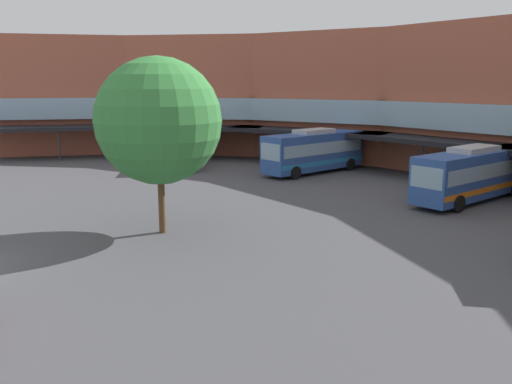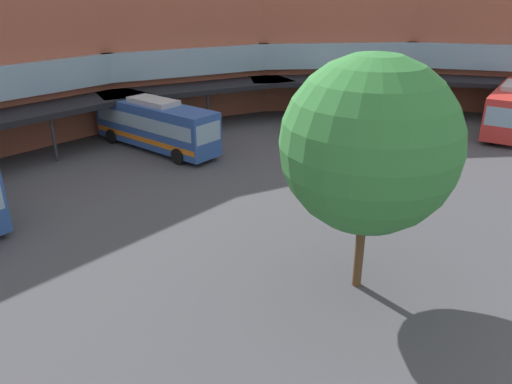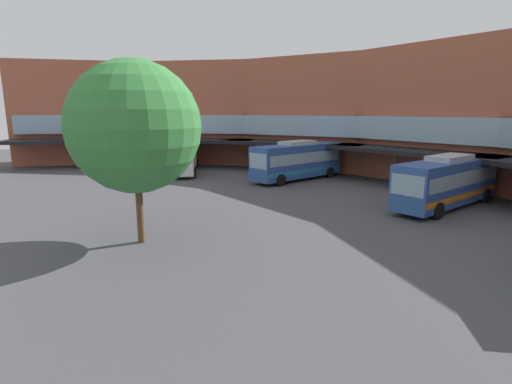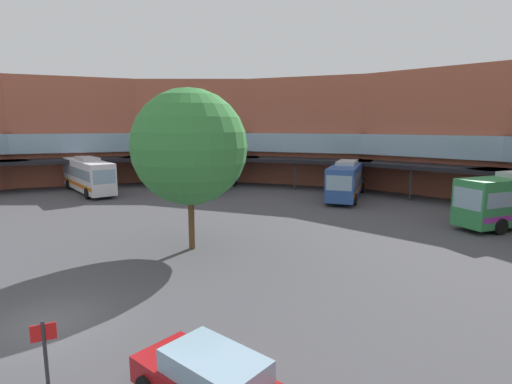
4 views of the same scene
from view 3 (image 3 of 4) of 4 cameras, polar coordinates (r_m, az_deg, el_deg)
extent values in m
cube|color=#AD5942|center=(42.17, 24.81, 10.09)|extent=(17.29, 8.98, 12.82)
cube|color=#8CADC6|center=(41.67, 24.27, 8.36)|extent=(15.72, 8.90, 2.24)
cube|color=black|center=(37.99, 20.87, 5.49)|extent=(16.92, 7.01, 0.40)
cylinder|color=#2D2D33|center=(36.83, 19.38, 2.91)|extent=(0.20, 0.20, 3.20)
cube|color=#AD5942|center=(48.65, 7.55, 11.11)|extent=(17.11, 13.88, 12.82)
cube|color=#8CADC6|center=(48.13, 7.22, 9.58)|extent=(15.85, 13.20, 2.24)
cube|color=black|center=(44.25, 4.86, 6.97)|extent=(16.04, 12.19, 0.40)
cylinder|color=#2D2D33|center=(42.98, 3.89, 4.70)|extent=(0.20, 0.20, 3.20)
cube|color=#AD5942|center=(53.85, -8.40, 11.12)|extent=(14.53, 16.84, 12.82)
cube|color=#8CADC6|center=(53.30, -8.55, 9.74)|extent=(13.76, 15.65, 2.24)
cube|color=black|center=(49.23, -10.03, 7.30)|extent=(12.92, 15.66, 0.40)
cylinder|color=#2D2D33|center=(47.87, -10.58, 5.24)|extent=(0.20, 0.20, 3.20)
cube|color=#AD5942|center=(57.47, -23.54, 10.32)|extent=(9.92, 17.43, 12.82)
cube|color=#8CADC6|center=(56.90, -23.55, 9.03)|extent=(9.74, 15.90, 2.24)
cube|color=black|center=(52.68, -24.26, 6.73)|extent=(7.98, 16.94, 0.40)
cylinder|color=#2D2D33|center=(51.26, -24.46, 4.81)|extent=(0.20, 0.20, 3.20)
cube|color=#2D519E|center=(31.16, 25.91, 1.39)|extent=(4.81, 11.15, 3.01)
cube|color=#8CADC6|center=(31.10, 25.97, 2.04)|extent=(4.71, 10.52, 0.96)
cube|color=orange|center=(31.30, 25.77, -0.13)|extent=(4.78, 10.94, 0.36)
cube|color=#8CADC6|center=(26.36, 21.03, 0.91)|extent=(2.19, 0.60, 1.33)
cube|color=#B2B2B7|center=(30.94, 26.19, 4.46)|extent=(2.57, 4.20, 0.36)
cylinder|color=black|center=(27.60, 24.79, -2.48)|extent=(0.53, 1.14, 1.10)
cylinder|color=black|center=(28.73, 20.29, -1.60)|extent=(0.53, 1.14, 1.10)
cylinder|color=black|center=(34.29, 30.23, -0.42)|extent=(0.53, 1.14, 1.10)
cylinder|color=black|center=(35.21, 26.41, 0.23)|extent=(0.53, 1.14, 1.10)
cube|color=#2D519E|center=(39.44, 5.97, 4.52)|extent=(5.05, 10.73, 3.16)
cube|color=#8CADC6|center=(39.39, 5.98, 5.07)|extent=(4.94, 10.13, 1.01)
cube|color=#267FBF|center=(39.55, 5.94, 3.25)|extent=(5.02, 10.53, 0.38)
cube|color=#8CADC6|center=(35.81, 0.33, 4.48)|extent=(2.23, 0.67, 1.39)
cube|color=#B2B2B7|center=(39.26, 6.02, 7.08)|extent=(2.67, 4.08, 0.36)
cylinder|color=black|center=(36.23, 3.59, 1.73)|extent=(0.56, 1.14, 1.10)
cylinder|color=black|center=(38.08, 0.86, 2.23)|extent=(0.56, 1.14, 1.10)
cylinder|color=black|center=(41.46, 10.58, 2.81)|extent=(0.56, 1.14, 1.10)
cylinder|color=black|center=(43.09, 7.89, 3.22)|extent=(0.56, 1.14, 1.10)
cube|color=white|center=(45.19, -10.27, 5.29)|extent=(11.60, 6.30, 3.14)
cube|color=#8CADC6|center=(45.16, -10.29, 5.76)|extent=(10.97, 6.11, 1.01)
cube|color=orange|center=(45.30, -10.23, 4.18)|extent=(11.40, 6.25, 0.38)
cube|color=#8CADC6|center=(39.51, -10.82, 4.93)|extent=(0.86, 2.04, 1.38)
cube|color=#B2B2B7|center=(45.04, -10.35, 7.50)|extent=(4.47, 3.04, 0.36)
cylinder|color=black|center=(41.44, -8.88, 2.86)|extent=(1.14, 0.67, 1.10)
cylinder|color=black|center=(41.61, -12.21, 2.77)|extent=(1.14, 0.67, 1.10)
cylinder|color=black|center=(49.16, -8.51, 4.24)|extent=(1.14, 0.67, 1.10)
cylinder|color=black|center=(49.31, -11.33, 4.16)|extent=(1.14, 0.67, 1.10)
cylinder|color=brown|center=(21.23, -16.46, -1.60)|extent=(0.36, 0.36, 4.17)
sphere|color=#38843D|center=(20.73, -17.08, 8.94)|extent=(6.59, 6.59, 6.59)
camera|label=1|loc=(8.00, -173.23, -2.78)|focal=37.41mm
camera|label=2|loc=(35.24, -40.58, 16.56)|focal=34.67mm
camera|label=4|loc=(14.56, -96.35, 0.36)|focal=28.00mm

